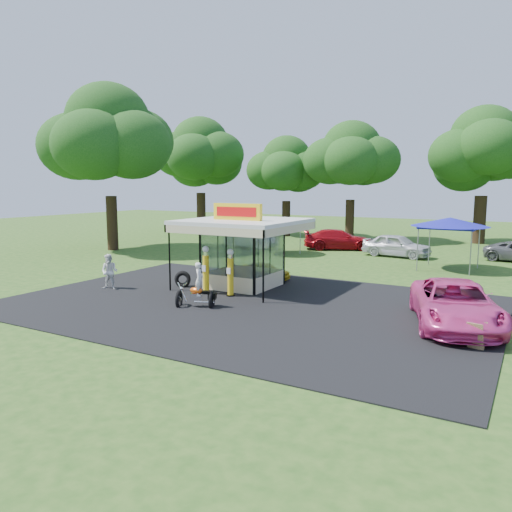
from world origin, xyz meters
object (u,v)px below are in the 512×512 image
at_px(a_frame_sign, 476,336).
at_px(bg_car_b, 339,239).
at_px(pink_sedan, 455,304).
at_px(spectator_west, 110,272).
at_px(bg_car_c, 397,245).
at_px(gas_station_kiosk, 243,252).
at_px(gas_pump_right, 230,274).
at_px(gas_pump_left, 206,271).
at_px(tent_east, 450,222).
at_px(motorcycle, 198,289).
at_px(tent_west, 276,220).
at_px(bg_car_a, 251,239).
at_px(kiosk_car, 264,271).

xyz_separation_m(a_frame_sign, bg_car_b, (-12.18, 20.73, 0.35)).
bearing_deg(pink_sedan, spectator_west, 168.16).
relative_size(spectator_west, bg_car_c, 0.37).
distance_m(gas_station_kiosk, gas_pump_right, 2.32).
relative_size(gas_pump_left, bg_car_c, 0.48).
relative_size(gas_pump_right, tent_east, 0.49).
xyz_separation_m(gas_station_kiosk, a_frame_sign, (11.20, -4.58, -1.34)).
xyz_separation_m(gas_station_kiosk, gas_pump_left, (-0.64, -2.27, -0.69)).
bearing_deg(motorcycle, a_frame_sign, -23.19).
relative_size(pink_sedan, bg_car_b, 1.08).
height_order(spectator_west, tent_east, tent_east).
distance_m(gas_pump_left, motorcycle, 2.54).
distance_m(gas_pump_left, tent_west, 14.25).
bearing_deg(a_frame_sign, spectator_west, -168.56).
height_order(bg_car_a, bg_car_b, bg_car_b).
distance_m(kiosk_car, tent_east, 11.79).
bearing_deg(bg_car_a, tent_west, -118.31).
xyz_separation_m(pink_sedan, tent_east, (-2.20, 12.71, 2.02)).
distance_m(gas_pump_right, bg_car_b, 18.33).
distance_m(a_frame_sign, bg_car_a, 26.02).
distance_m(motorcycle, a_frame_sign, 10.67).
bearing_deg(bg_car_c, tent_east, -126.15).
xyz_separation_m(a_frame_sign, tent_east, (-3.18, 15.11, 2.39)).
relative_size(gas_station_kiosk, kiosk_car, 1.92).
height_order(spectator_west, tent_west, tent_west).
relative_size(bg_car_a, tent_west, 1.11).
bearing_deg(motorcycle, bg_car_c, 56.95).
xyz_separation_m(bg_car_c, tent_west, (-8.11, -2.94, 1.70)).
bearing_deg(spectator_west, a_frame_sign, -22.23).
bearing_deg(bg_car_b, pink_sedan, -174.65).
relative_size(bg_car_b, tent_west, 1.38).
height_order(bg_car_c, tent_east, tent_east).
height_order(gas_pump_left, a_frame_sign, gas_pump_left).
bearing_deg(kiosk_car, gas_station_kiosk, -180.00).
height_order(bg_car_a, tent_west, tent_west).
bearing_deg(bg_car_b, kiosk_car, 157.93).
height_order(spectator_west, bg_car_b, spectator_west).
height_order(a_frame_sign, tent_east, tent_east).
bearing_deg(spectator_west, gas_pump_right, -4.38).
bearing_deg(bg_car_c, bg_car_a, 102.09).
bearing_deg(bg_car_c, bg_car_b, 78.57).
bearing_deg(pink_sedan, bg_car_c, 93.30).
relative_size(gas_station_kiosk, bg_car_a, 1.23).
bearing_deg(motorcycle, tent_west, 83.57).
relative_size(gas_pump_left, bg_car_b, 0.42).
distance_m(a_frame_sign, bg_car_b, 24.04).
distance_m(gas_pump_left, a_frame_sign, 12.08).
height_order(pink_sedan, bg_car_c, pink_sedan).
bearing_deg(bg_car_c, gas_pump_left, 172.30).
bearing_deg(motorcycle, gas_station_kiosk, 74.05).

